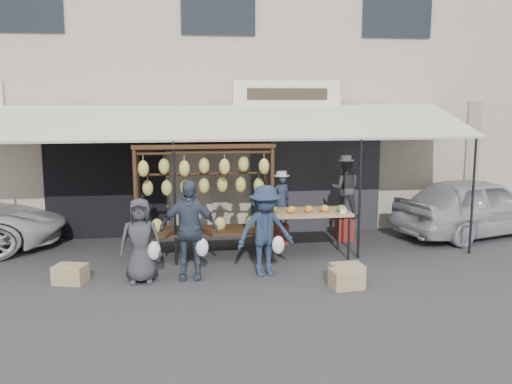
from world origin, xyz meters
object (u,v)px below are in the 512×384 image
at_px(banana_rack, 204,179).
at_px(sedan, 476,206).
at_px(crate_near_a, 346,279).
at_px(vendor_left, 281,200).
at_px(produce_table, 306,213).
at_px(customer_left, 141,241).
at_px(vendor_right, 345,188).
at_px(crate_far, 71,274).
at_px(customer_mid, 189,230).
at_px(customer_right, 265,231).
at_px(crate_near_b, 347,274).

xyz_separation_m(banana_rack, sedan, (6.14, 1.10, -0.89)).
bearing_deg(crate_near_a, sedan, 38.28).
distance_m(vendor_left, crate_near_a, 3.12).
relative_size(produce_table, customer_left, 1.19).
xyz_separation_m(produce_table, vendor_left, (-0.29, 1.05, 0.08)).
height_order(vendor_right, crate_far, vendor_right).
xyz_separation_m(crate_near_a, sedan, (3.93, 3.10, 0.52)).
xyz_separation_m(banana_rack, produce_table, (1.95, -0.09, -0.69)).
bearing_deg(crate_far, vendor_right, 22.13).
bearing_deg(customer_mid, customer_left, -167.91).
bearing_deg(vendor_right, banana_rack, 34.04).
distance_m(produce_table, customer_right, 1.43).
xyz_separation_m(vendor_left, sedan, (4.48, 0.14, -0.28)).
height_order(banana_rack, crate_near_b, banana_rack).
height_order(customer_mid, customer_right, customer_mid).
relative_size(banana_rack, sedan, 0.66).
bearing_deg(produce_table, sedan, 15.86).
bearing_deg(crate_near_b, sedan, 36.53).
bearing_deg(sedan, crate_near_b, 108.77).
distance_m(vendor_left, customer_right, 2.22).
distance_m(produce_table, crate_far, 4.44).
bearing_deg(produce_table, customer_right, -131.95).
height_order(banana_rack, crate_far, banana_rack).
bearing_deg(customer_right, customer_mid, 166.48).
bearing_deg(customer_mid, vendor_left, 52.04).
bearing_deg(vendor_right, customer_left, 43.71).
xyz_separation_m(vendor_right, sedan, (3.06, 0.04, -0.47)).
xyz_separation_m(banana_rack, crate_near_b, (2.29, -1.75, -1.40)).
bearing_deg(customer_right, crate_near_a, -47.74).
relative_size(vendor_right, crate_far, 2.50).
relative_size(customer_right, sedan, 0.41).
bearing_deg(customer_mid, vendor_right, 38.22).
bearing_deg(banana_rack, customer_mid, -105.76).
xyz_separation_m(produce_table, crate_near_b, (0.34, -1.66, -0.71)).
relative_size(produce_table, customer_right, 1.07).
relative_size(customer_mid, sedan, 0.44).
distance_m(banana_rack, customer_mid, 1.38).
bearing_deg(crate_far, banana_rack, 26.15).
distance_m(customer_right, crate_near_b, 1.56).
height_order(customer_left, crate_near_a, customer_left).
bearing_deg(crate_near_b, produce_table, 101.60).
relative_size(produce_table, customer_mid, 0.99).
xyz_separation_m(banana_rack, customer_mid, (-0.32, -1.14, -0.70)).
xyz_separation_m(banana_rack, customer_left, (-1.13, -1.24, -0.84)).
bearing_deg(vendor_right, customer_mid, 47.99).
height_order(banana_rack, customer_mid, banana_rack).
bearing_deg(crate_near_b, customer_right, 155.37).
bearing_deg(crate_far, customer_mid, -0.26).
distance_m(crate_near_a, crate_near_b, 0.26).
height_order(vendor_right, customer_left, vendor_right).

